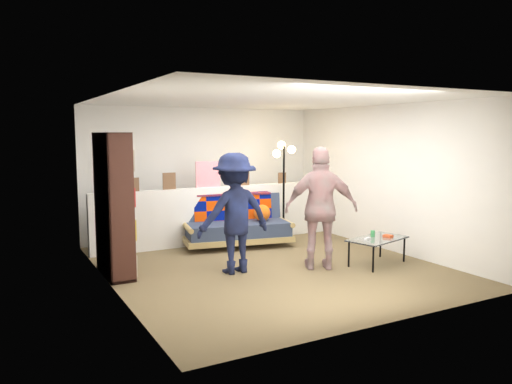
% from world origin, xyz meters
% --- Properties ---
extents(ground, '(5.00, 5.00, 0.00)m').
position_xyz_m(ground, '(0.00, 0.00, 0.00)').
color(ground, brown).
rests_on(ground, ground).
extents(room_shell, '(4.60, 5.05, 2.45)m').
position_xyz_m(room_shell, '(0.00, 0.47, 1.67)').
color(room_shell, silver).
rests_on(room_shell, ground).
extents(half_wall_ledge, '(4.45, 0.15, 1.00)m').
position_xyz_m(half_wall_ledge, '(0.00, 1.80, 0.50)').
color(half_wall_ledge, silver).
rests_on(half_wall_ledge, ground).
extents(ledge_decor, '(2.97, 0.02, 0.45)m').
position_xyz_m(ledge_decor, '(-0.23, 1.78, 1.18)').
color(ledge_decor, brown).
rests_on(ledge_decor, half_wall_ledge).
extents(futon_sofa, '(1.95, 1.18, 0.78)m').
position_xyz_m(futon_sofa, '(0.18, 1.42, 0.36)').
color(futon_sofa, '#A78C51').
rests_on(futon_sofa, ground).
extents(bookshelf, '(0.32, 0.97, 1.94)m').
position_xyz_m(bookshelf, '(-2.08, 0.61, 0.91)').
color(bookshelf, black).
rests_on(bookshelf, ground).
extents(coffee_table, '(1.04, 0.75, 0.49)m').
position_xyz_m(coffee_table, '(1.46, -0.67, 0.37)').
color(coffee_table, black).
rests_on(coffee_table, ground).
extents(floor_lamp, '(0.40, 0.32, 1.79)m').
position_xyz_m(floor_lamp, '(1.15, 1.50, 1.27)').
color(floor_lamp, black).
rests_on(floor_lamp, ground).
extents(person_left, '(1.10, 0.66, 1.67)m').
position_xyz_m(person_left, '(-0.58, -0.05, 0.83)').
color(person_left, black).
rests_on(person_left, ground).
extents(person_right, '(1.10, 0.86, 1.75)m').
position_xyz_m(person_right, '(0.58, -0.47, 0.87)').
color(person_right, '#D18788').
rests_on(person_right, ground).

